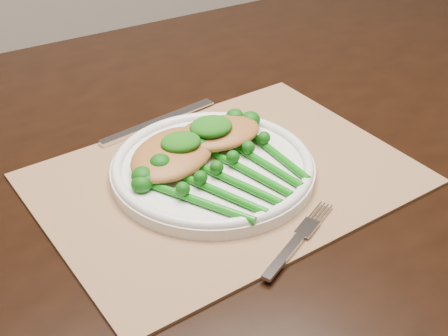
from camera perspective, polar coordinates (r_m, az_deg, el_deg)
name	(u,v)px	position (r m, az deg, el deg)	size (l,w,h in m)	color
dining_table	(223,322)	(1.11, -0.09, -13.91)	(1.72, 1.13, 0.75)	black
placemat	(225,179)	(0.79, 0.13, -0.98)	(0.45, 0.33, 0.00)	olive
dinner_plate	(213,167)	(0.78, -1.03, 0.09)	(0.26, 0.26, 0.02)	silver
knife	(148,126)	(0.89, -6.99, 3.86)	(0.19, 0.07, 0.01)	silver
fork	(302,234)	(0.70, 7.18, -6.00)	(0.13, 0.10, 0.00)	silver
chicken_fillet_left	(173,153)	(0.78, -4.70, 1.34)	(0.13, 0.09, 0.03)	#A66730
chicken_fillet_right	(218,133)	(0.81, -0.55, 3.23)	(0.12, 0.08, 0.02)	#A66730
pesto_dollop_left	(181,142)	(0.77, -3.98, 2.38)	(0.05, 0.04, 0.02)	#0E460A
pesto_dollop_right	(211,127)	(0.80, -1.19, 3.80)	(0.06, 0.05, 0.02)	#0E460A
broccolini_bundle	(238,175)	(0.75, 1.33, -0.65)	(0.23, 0.23, 0.04)	#0D620C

